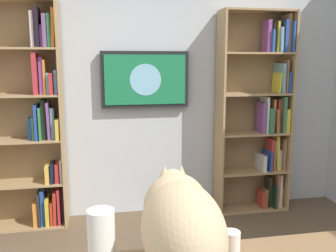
{
  "coord_description": "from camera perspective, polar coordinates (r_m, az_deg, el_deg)",
  "views": [
    {
      "loc": [
        0.43,
        1.57,
        1.61
      ],
      "look_at": [
        -0.08,
        -1.11,
        1.12
      ],
      "focal_mm": 39.45,
      "sensor_mm": 36.0,
      "label": 1
    }
  ],
  "objects": [
    {
      "name": "wall_mounted_tv",
      "position": [
        3.75,
        -3.56,
        7.17
      ],
      "size": [
        0.88,
        0.07,
        0.57
      ],
      "color": "black"
    },
    {
      "name": "coffee_mug",
      "position": [
        1.75,
        9.75,
        -17.19
      ],
      "size": [
        0.08,
        0.08,
        0.1
      ],
      "primitive_type": "cylinder",
      "color": "white",
      "rests_on": "desk"
    },
    {
      "name": "wall_back",
      "position": [
        3.84,
        -4.3,
        6.19
      ],
      "size": [
        4.52,
        0.06,
        2.7
      ],
      "primitive_type": "cube",
      "color": "silver",
      "rests_on": "ground"
    },
    {
      "name": "bookshelf_right",
      "position": [
        3.73,
        -20.55,
        0.61
      ],
      "size": [
        0.82,
        0.28,
        2.15
      ],
      "color": "tan",
      "rests_on": "ground"
    },
    {
      "name": "paper_towel_roll",
      "position": [
        1.58,
        -10.24,
        -17.04
      ],
      "size": [
        0.11,
        0.11,
        0.26
      ],
      "primitive_type": "cylinder",
      "color": "white",
      "rests_on": "desk"
    },
    {
      "name": "cat",
      "position": [
        1.52,
        1.94,
        -14.77
      ],
      "size": [
        0.35,
        0.7,
        0.4
      ],
      "color": "#D1B284",
      "rests_on": "desk"
    },
    {
      "name": "bookshelf_left",
      "position": [
        4.05,
        14.31,
        1.78
      ],
      "size": [
        0.77,
        0.28,
        2.11
      ],
      "color": "tan",
      "rests_on": "ground"
    }
  ]
}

